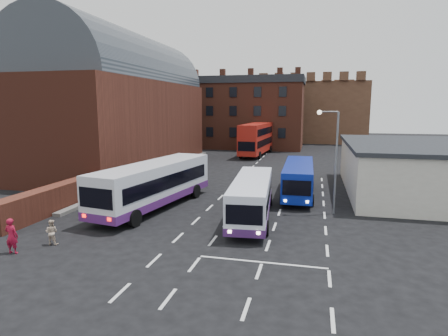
% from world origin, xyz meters
% --- Properties ---
extents(ground, '(180.00, 180.00, 0.00)m').
position_xyz_m(ground, '(0.00, 0.00, 0.00)').
color(ground, black).
extents(railway_station, '(12.00, 28.00, 16.00)m').
position_xyz_m(railway_station, '(-15.50, 21.00, 7.64)').
color(railway_station, '#602B1E').
rests_on(railway_station, ground).
extents(forecourt_wall, '(1.20, 10.00, 1.80)m').
position_xyz_m(forecourt_wall, '(-10.20, 2.00, 0.90)').
color(forecourt_wall, '#602B1E').
rests_on(forecourt_wall, ground).
extents(cream_building, '(10.40, 16.40, 4.25)m').
position_xyz_m(cream_building, '(15.00, 14.00, 2.16)').
color(cream_building, beige).
rests_on(cream_building, ground).
extents(brick_terrace, '(22.00, 10.00, 11.00)m').
position_xyz_m(brick_terrace, '(-6.00, 46.00, 5.50)').
color(brick_terrace, brown).
rests_on(brick_terrace, ground).
extents(castle_keep, '(22.00, 22.00, 12.00)m').
position_xyz_m(castle_keep, '(6.00, 66.00, 6.00)').
color(castle_keep, brown).
rests_on(castle_keep, ground).
extents(bus_white_outbound, '(4.62, 12.13, 3.23)m').
position_xyz_m(bus_white_outbound, '(-3.83, 4.73, 1.91)').
color(bus_white_outbound, silver).
rests_on(bus_white_outbound, ground).
extents(bus_white_inbound, '(3.05, 9.82, 2.64)m').
position_xyz_m(bus_white_inbound, '(3.37, 3.69, 1.56)').
color(bus_white_inbound, white).
rests_on(bus_white_inbound, ground).
extents(bus_blue, '(2.59, 9.73, 2.64)m').
position_xyz_m(bus_blue, '(6.00, 10.92, 1.56)').
color(bus_blue, navy).
rests_on(bus_blue, ground).
extents(bus_red_double, '(3.61, 11.94, 4.71)m').
position_xyz_m(bus_red_double, '(-1.25, 35.43, 2.50)').
color(bus_red_double, '#AA1D14').
rests_on(bus_red_double, ground).
extents(street_lamp, '(1.42, 0.31, 6.97)m').
position_xyz_m(street_lamp, '(8.36, 6.13, 4.21)').
color(street_lamp, slate).
rests_on(street_lamp, ground).
extents(pedestrian_red, '(0.68, 0.48, 1.80)m').
position_xyz_m(pedestrian_red, '(-7.17, -4.83, 0.90)').
color(pedestrian_red, maroon).
rests_on(pedestrian_red, ground).
extents(pedestrian_beige, '(0.72, 0.60, 1.35)m').
position_xyz_m(pedestrian_beige, '(-6.09, -3.33, 0.67)').
color(pedestrian_beige, '#C8AE95').
rests_on(pedestrian_beige, ground).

